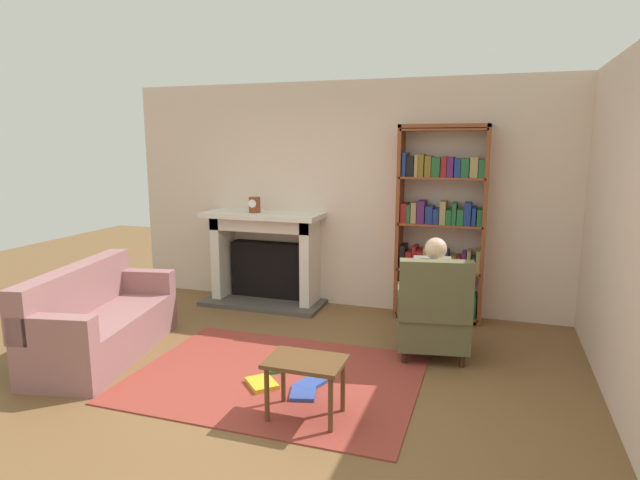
# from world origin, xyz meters

# --- Properties ---
(ground) EXTENTS (14.00, 14.00, 0.00)m
(ground) POSITION_xyz_m (0.00, 0.00, 0.00)
(ground) COLOR brown
(back_wall) EXTENTS (5.60, 0.10, 2.70)m
(back_wall) POSITION_xyz_m (0.00, 2.55, 1.35)
(back_wall) COLOR beige
(back_wall) RESTS_ON ground
(side_wall_right) EXTENTS (0.10, 5.20, 2.70)m
(side_wall_right) POSITION_xyz_m (2.65, 1.25, 1.35)
(side_wall_right) COLOR beige
(side_wall_right) RESTS_ON ground
(area_rug) EXTENTS (2.40, 1.80, 0.01)m
(area_rug) POSITION_xyz_m (0.00, 0.30, 0.01)
(area_rug) COLOR maroon
(area_rug) RESTS_ON ground
(fireplace) EXTENTS (1.50, 0.64, 1.15)m
(fireplace) POSITION_xyz_m (-0.97, 2.30, 0.60)
(fireplace) COLOR #4C4742
(fireplace) RESTS_ON ground
(mantel_clock) EXTENTS (0.14, 0.14, 0.19)m
(mantel_clock) POSITION_xyz_m (-1.07, 2.20, 1.24)
(mantel_clock) COLOR brown
(mantel_clock) RESTS_ON fireplace
(bookshelf) EXTENTS (0.96, 0.32, 2.18)m
(bookshelf) POSITION_xyz_m (1.13, 2.33, 1.07)
(bookshelf) COLOR brown
(bookshelf) RESTS_ON ground
(armchair_reading) EXTENTS (0.75, 0.72, 0.97)m
(armchair_reading) POSITION_xyz_m (1.22, 1.16, 0.42)
(armchair_reading) COLOR #331E14
(armchair_reading) RESTS_ON ground
(seated_reader) EXTENTS (0.42, 0.57, 1.14)m
(seated_reader) POSITION_xyz_m (1.19, 1.27, 0.62)
(seated_reader) COLOR silver
(seated_reader) RESTS_ON ground
(sofa_floral) EXTENTS (1.03, 1.81, 0.85)m
(sofa_floral) POSITION_xyz_m (-1.78, 0.25, 0.32)
(sofa_floral) COLOR #956465
(sofa_floral) RESTS_ON ground
(side_table) EXTENTS (0.56, 0.39, 0.45)m
(side_table) POSITION_xyz_m (0.47, -0.24, 0.38)
(side_table) COLOR brown
(side_table) RESTS_ON ground
(scattered_books) EXTENTS (0.68, 0.63, 0.04)m
(scattered_books) POSITION_xyz_m (0.13, 0.17, 0.03)
(scattered_books) COLOR #267233
(scattered_books) RESTS_ON area_rug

